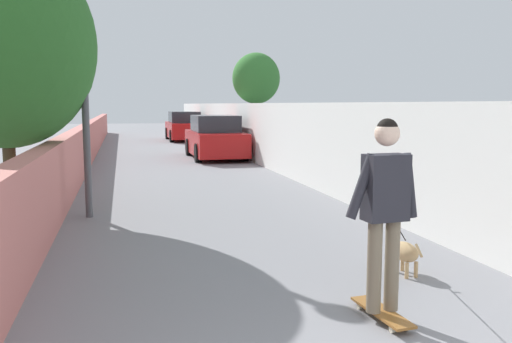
{
  "coord_description": "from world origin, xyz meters",
  "views": [
    {
      "loc": [
        -2.15,
        1.61,
        1.94
      ],
      "look_at": [
        5.11,
        -0.18,
        1.0
      ],
      "focal_mm": 37.86,
      "sensor_mm": 36.0,
      "label": 1
    }
  ],
  "objects": [
    {
      "name": "dog",
      "position": [
        3.27,
        -1.46,
        0.27
      ],
      "size": [
        1.47,
        0.99,
        1.06
      ],
      "color": "tan",
      "rests_on": "ground"
    },
    {
      "name": "car_near",
      "position": [
        17.0,
        -1.61,
        0.71
      ],
      "size": [
        4.16,
        1.8,
        1.54
      ],
      "color": "#B71414",
      "rests_on": "ground"
    },
    {
      "name": "lamp_post",
      "position": [
        7.42,
        2.21,
        3.04
      ],
      "size": [
        0.36,
        0.36,
        4.47
      ],
      "color": "#4C4C51",
      "rests_on": "ground"
    },
    {
      "name": "car_far",
      "position": [
        26.94,
        -1.61,
        0.72
      ],
      "size": [
        4.28,
        1.8,
        1.54
      ],
      "color": "#B71414",
      "rests_on": "ground"
    },
    {
      "name": "ground_plane",
      "position": [
        14.0,
        0.0,
        0.0
      ],
      "size": [
        80.0,
        80.0,
        0.0
      ],
      "primitive_type": "plane",
      "color": "gray"
    },
    {
      "name": "fence_right",
      "position": [
        12.0,
        -2.76,
        0.99
      ],
      "size": [
        48.0,
        0.3,
        1.97
      ],
      "primitive_type": "cube",
      "color": "white",
      "rests_on": "ground"
    },
    {
      "name": "tree_left_mid",
      "position": [
        7.5,
        3.46,
        2.89
      ],
      "size": [
        2.96,
        2.96,
        4.58
      ],
      "color": "#473523",
      "rests_on": "ground"
    },
    {
      "name": "wall_left",
      "position": [
        12.0,
        2.76,
        0.65
      ],
      "size": [
        48.0,
        0.3,
        1.3
      ],
      "primitive_type": "cube",
      "color": "#CC726B",
      "rests_on": "ground"
    },
    {
      "name": "person_skateboarder",
      "position": [
        2.11,
        -0.61,
        1.1
      ],
      "size": [
        0.25,
        0.71,
        1.73
      ],
      "color": "#726651",
      "rests_on": "skateboard"
    },
    {
      "name": "tree_right_near",
      "position": [
        19.0,
        -3.62,
        2.91
      ],
      "size": [
        1.9,
        1.9,
        3.97
      ],
      "color": "#473523",
      "rests_on": "ground"
    },
    {
      "name": "skateboard",
      "position": [
        2.11,
        -0.61,
        0.07
      ],
      "size": [
        0.81,
        0.26,
        0.08
      ],
      "color": "brown",
      "rests_on": "ground"
    }
  ]
}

